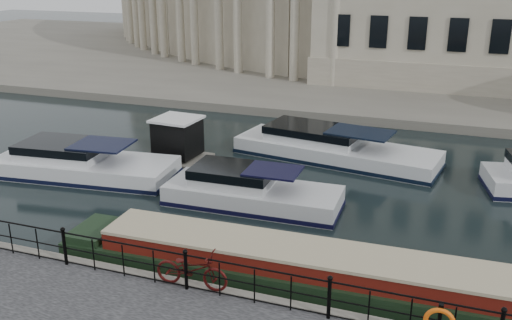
# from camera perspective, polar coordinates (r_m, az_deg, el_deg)

# --- Properties ---
(ground_plane) EXTENTS (160.00, 160.00, 0.00)m
(ground_plane) POSITION_cam_1_polar(r_m,az_deg,el_deg) (18.32, -3.67, -10.68)
(ground_plane) COLOR black
(ground_plane) RESTS_ON ground
(far_bank) EXTENTS (120.00, 42.00, 0.55)m
(far_bank) POSITION_cam_1_polar(r_m,az_deg,el_deg) (54.62, 13.04, 9.41)
(far_bank) COLOR #6B665B
(far_bank) RESTS_ON ground_plane
(railing) EXTENTS (24.14, 0.14, 1.22)m
(railing) POSITION_cam_1_polar(r_m,az_deg,el_deg) (15.97, -7.03, -10.67)
(railing) COLOR black
(railing) RESTS_ON near_quay
(bicycle) EXTENTS (2.15, 0.83, 1.11)m
(bicycle) POSITION_cam_1_polar(r_m,az_deg,el_deg) (16.09, -6.46, -10.79)
(bicycle) COLOR #450D0C
(bicycle) RESTS_ON near_quay
(narrowboat) EXTENTS (15.61, 2.51, 1.57)m
(narrowboat) POSITION_cam_1_polar(r_m,az_deg,el_deg) (17.33, 4.56, -11.19)
(narrowboat) COLOR black
(narrowboat) RESTS_ON ground_plane
(harbour_hut) EXTENTS (2.95, 2.51, 2.17)m
(harbour_hut) POSITION_cam_1_polar(r_m,az_deg,el_deg) (27.70, -7.83, 1.89)
(harbour_hut) COLOR #6B665B
(harbour_hut) RESTS_ON ground_plane
(cabin_cruisers) EXTENTS (27.27, 10.18, 1.99)m
(cabin_cruisers) POSITION_cam_1_polar(r_m,az_deg,el_deg) (25.38, 2.83, -0.98)
(cabin_cruisers) COLOR white
(cabin_cruisers) RESTS_ON ground_plane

